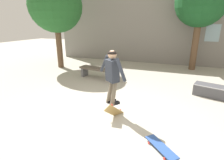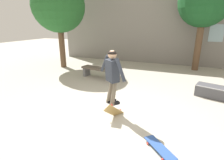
{
  "view_description": "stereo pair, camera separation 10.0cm",
  "coord_description": "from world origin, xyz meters",
  "px_view_note": "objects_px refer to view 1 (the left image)",
  "views": [
    {
      "loc": [
        1.46,
        -3.62,
        2.34
      ],
      "look_at": [
        -0.0,
        0.3,
        0.99
      ],
      "focal_mm": 28.0,
      "sensor_mm": 36.0,
      "label": 1
    },
    {
      "loc": [
        1.56,
        -3.59,
        2.34
      ],
      "look_at": [
        -0.0,
        0.3,
        0.99
      ],
      "focal_mm": 28.0,
      "sensor_mm": 36.0,
      "label": 2
    }
  ],
  "objects_px": {
    "tree_right": "(201,2)",
    "skateboard_resting": "(161,147)",
    "tree_left": "(56,6)",
    "park_bench": "(99,71)",
    "skater": "(112,73)",
    "skateboard_flipping": "(114,111)"
  },
  "relations": [
    {
      "from": "tree_right",
      "to": "skateboard_resting",
      "type": "relative_size",
      "value": 6.54
    },
    {
      "from": "tree_left",
      "to": "park_bench",
      "type": "relative_size",
      "value": 2.38
    },
    {
      "from": "park_bench",
      "to": "skater",
      "type": "height_order",
      "value": "skater"
    },
    {
      "from": "tree_right",
      "to": "skater",
      "type": "height_order",
      "value": "tree_right"
    },
    {
      "from": "park_bench",
      "to": "skater",
      "type": "distance_m",
      "value": 3.42
    },
    {
      "from": "tree_right",
      "to": "tree_left",
      "type": "height_order",
      "value": "tree_right"
    },
    {
      "from": "tree_right",
      "to": "park_bench",
      "type": "bearing_deg",
      "value": -140.74
    },
    {
      "from": "skater",
      "to": "skateboard_flipping",
      "type": "height_order",
      "value": "skater"
    },
    {
      "from": "park_bench",
      "to": "skateboard_flipping",
      "type": "bearing_deg",
      "value": -49.42
    },
    {
      "from": "park_bench",
      "to": "skateboard_resting",
      "type": "relative_size",
      "value": 2.73
    },
    {
      "from": "tree_right",
      "to": "skateboard_flipping",
      "type": "distance_m",
      "value": 7.29
    },
    {
      "from": "tree_right",
      "to": "skateboard_flipping",
      "type": "height_order",
      "value": "tree_right"
    },
    {
      "from": "skater",
      "to": "skateboard_flipping",
      "type": "relative_size",
      "value": 2.1
    },
    {
      "from": "tree_left",
      "to": "skater",
      "type": "height_order",
      "value": "tree_left"
    },
    {
      "from": "skater",
      "to": "skateboard_flipping",
      "type": "bearing_deg",
      "value": -96.33
    },
    {
      "from": "tree_left",
      "to": "park_bench",
      "type": "height_order",
      "value": "tree_left"
    },
    {
      "from": "tree_right",
      "to": "tree_left",
      "type": "relative_size",
      "value": 1.01
    },
    {
      "from": "tree_right",
      "to": "skateboard_resting",
      "type": "xyz_separation_m",
      "value": [
        -0.91,
        -7.06,
        -3.26
      ]
    },
    {
      "from": "park_bench",
      "to": "skater",
      "type": "bearing_deg",
      "value": -50.01
    },
    {
      "from": "tree_left",
      "to": "skater",
      "type": "distance_m",
      "value": 6.46
    },
    {
      "from": "tree_left",
      "to": "park_bench",
      "type": "distance_m",
      "value": 4.24
    },
    {
      "from": "skater",
      "to": "skateboard_resting",
      "type": "height_order",
      "value": "skater"
    }
  ]
}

